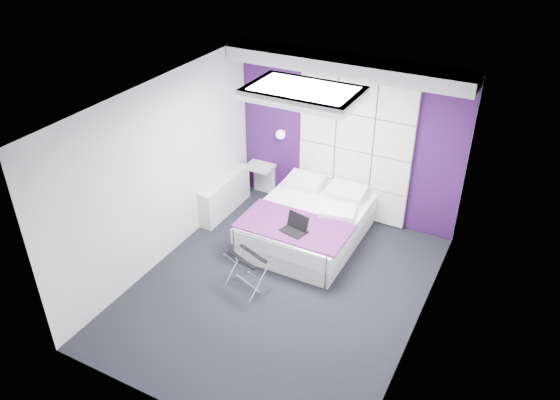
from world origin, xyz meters
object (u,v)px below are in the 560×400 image
at_px(bed, 308,224).
at_px(luggage_rack, 248,272).
at_px(laptop, 295,227).
at_px(radiator, 225,195).
at_px(nightstand, 260,167).
at_px(wall_lamp, 282,134).

bearing_deg(bed, luggage_rack, -99.58).
bearing_deg(laptop, radiator, 170.06).
bearing_deg(nightstand, wall_lamp, 5.92).
height_order(radiator, nightstand, radiator).
relative_size(radiator, bed, 0.63).
height_order(wall_lamp, laptop, wall_lamp).
relative_size(bed, luggage_rack, 3.61).
xyz_separation_m(wall_lamp, luggage_rack, (0.66, -2.24, -0.96)).
height_order(nightstand, laptop, laptop).
bearing_deg(laptop, luggage_rack, -97.35).
bearing_deg(bed, nightstand, 147.03).
height_order(radiator, laptop, laptop).
height_order(bed, nightstand, bed).
bearing_deg(wall_lamp, laptop, -56.26).
bearing_deg(wall_lamp, nightstand, -174.08).
bearing_deg(radiator, luggage_rack, -48.58).
relative_size(nightstand, laptop, 1.32).
bearing_deg(radiator, nightstand, 70.54).
height_order(wall_lamp, nightstand, wall_lamp).
distance_m(radiator, bed, 1.54).
distance_m(wall_lamp, bed, 1.56).
bearing_deg(luggage_rack, nightstand, 135.63).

